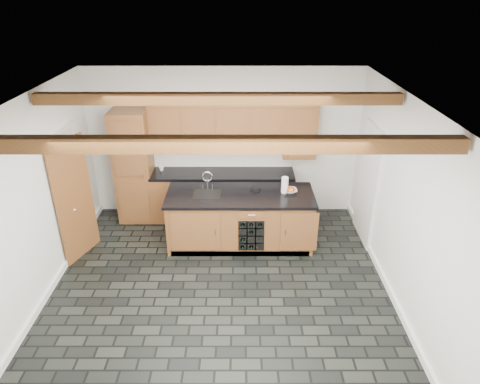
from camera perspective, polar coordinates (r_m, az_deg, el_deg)
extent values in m
plane|color=black|center=(6.50, -2.69, -12.82)|extent=(5.00, 5.00, 0.00)
plane|color=white|center=(8.02, -2.14, 6.54)|extent=(5.00, 0.00, 5.00)
plane|color=white|center=(6.37, -26.07, -1.67)|extent=(0.00, 5.00, 5.00)
plane|color=white|center=(6.13, 21.06, -1.74)|extent=(0.00, 5.00, 5.00)
plane|color=white|center=(5.22, -3.34, 11.84)|extent=(5.00, 5.00, 0.00)
cube|color=brown|center=(4.10, -4.19, 6.34)|extent=(4.90, 0.15, 0.15)
cube|color=brown|center=(5.83, -3.00, 12.34)|extent=(4.90, 0.15, 0.15)
cube|color=white|center=(7.04, -23.76, -11.46)|extent=(0.04, 5.00, 0.10)
cube|color=white|center=(6.82, 19.07, -11.83)|extent=(0.04, 5.00, 0.10)
cube|color=white|center=(7.58, -21.43, 0.34)|extent=(0.06, 0.94, 2.04)
cube|color=brown|center=(7.24, -21.21, -1.01)|extent=(0.31, 0.77, 2.00)
cube|color=white|center=(7.55, 16.72, 1.01)|extent=(0.06, 0.98, 2.04)
cube|color=black|center=(7.57, 16.88, 0.87)|extent=(0.02, 0.86, 1.96)
cube|color=brown|center=(8.10, -13.94, 3.31)|extent=(0.65, 0.60, 2.10)
cube|color=brown|center=(8.12, -2.28, -0.57)|extent=(2.60, 0.60, 0.88)
cube|color=black|center=(7.92, -2.34, 2.44)|extent=(2.64, 0.62, 0.05)
cube|color=white|center=(8.08, -2.30, 5.12)|extent=(2.60, 0.02, 0.52)
cube|color=brown|center=(7.73, -3.18, 9.07)|extent=(2.40, 0.35, 0.75)
cube|color=brown|center=(7.83, 7.99, 8.13)|extent=(0.60, 0.35, 1.00)
cube|color=brown|center=(7.32, 0.02, -3.73)|extent=(2.40, 0.90, 0.88)
cube|color=black|center=(7.10, 0.02, -0.47)|extent=(2.46, 0.96, 0.05)
cube|color=brown|center=(6.94, -5.96, -5.32)|extent=(0.80, 0.02, 0.70)
cube|color=brown|center=(6.97, 7.89, -5.30)|extent=(0.60, 0.02, 0.70)
cube|color=black|center=(7.08, 1.48, -5.26)|extent=(0.42, 0.30, 0.56)
cylinder|color=black|center=(7.15, 0.34, -6.86)|extent=(0.07, 0.26, 0.07)
cylinder|color=black|center=(6.94, 1.51, -3.95)|extent=(0.07, 0.26, 0.07)
cylinder|color=black|center=(6.94, 2.67, -3.94)|extent=(0.07, 0.26, 0.07)
cylinder|color=black|center=(7.08, 0.34, -5.91)|extent=(0.07, 0.26, 0.07)
cylinder|color=black|center=(7.01, 1.49, -4.94)|extent=(0.07, 0.26, 0.07)
cylinder|color=black|center=(7.16, 1.47, -6.86)|extent=(0.07, 0.26, 0.07)
cylinder|color=black|center=(6.93, 0.35, -3.95)|extent=(0.07, 0.26, 0.07)
cube|color=black|center=(7.12, -4.42, -0.33)|extent=(0.45, 0.40, 0.02)
cylinder|color=silver|center=(7.23, -4.35, 1.05)|extent=(0.02, 0.02, 0.20)
torus|color=silver|center=(7.17, -4.38, 2.07)|extent=(0.18, 0.02, 0.18)
cylinder|color=silver|center=(7.26, -4.96, 0.62)|extent=(0.02, 0.02, 0.08)
cylinder|color=silver|center=(7.25, -3.70, 0.62)|extent=(0.02, 0.02, 0.08)
cube|color=black|center=(7.22, 2.03, 0.36)|extent=(0.18, 0.14, 0.04)
cylinder|color=black|center=(7.21, 2.04, 0.54)|extent=(0.11, 0.11, 0.01)
imported|color=beige|center=(7.19, 6.65, 0.17)|extent=(0.26, 0.26, 0.06)
sphere|color=#B42918|center=(7.18, 7.06, 0.39)|extent=(0.07, 0.07, 0.07)
sphere|color=#E04D13|center=(7.22, 6.75, 0.56)|extent=(0.07, 0.07, 0.07)
sphere|color=#538424|center=(7.20, 6.33, 0.50)|extent=(0.07, 0.07, 0.07)
sphere|color=#BC391C|center=(7.15, 6.36, 0.30)|extent=(0.07, 0.07, 0.07)
sphere|color=orange|center=(7.14, 6.82, 0.23)|extent=(0.07, 0.07, 0.07)
cylinder|color=white|center=(7.13, 5.99, 0.93)|extent=(0.11, 0.11, 0.28)
imported|color=white|center=(8.11, -10.43, 3.08)|extent=(0.10, 0.10, 0.08)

